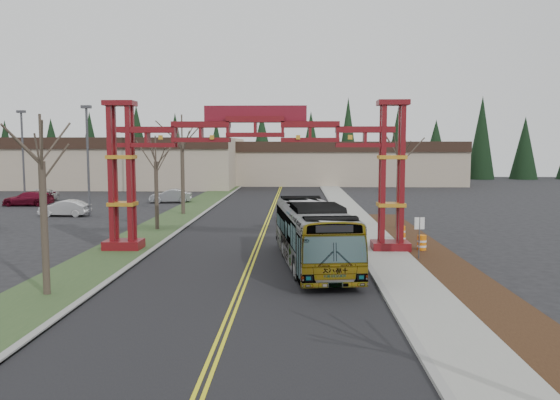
{
  "coord_description": "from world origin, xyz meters",
  "views": [
    {
      "loc": [
        2.42,
        -14.16,
        6.21
      ],
      "look_at": [
        1.61,
        12.63,
        3.58
      ],
      "focal_mm": 35.0,
      "sensor_mm": 36.0,
      "label": 1
    }
  ],
  "objects_px": {
    "gateway_arch": "(256,151)",
    "street_sign": "(419,230)",
    "bare_tree_median_near": "(42,163)",
    "light_pole_mid": "(23,150)",
    "parked_car_far_b": "(40,196)",
    "bare_tree_median_far": "(182,141)",
    "barrel_mid": "(401,241)",
    "parked_car_near_b": "(65,208)",
    "transit_bus": "(313,234)",
    "parked_car_far_a": "(171,196)",
    "light_pole_near": "(88,152)",
    "bare_tree_right_far": "(399,154)",
    "barrel_north": "(401,234)",
    "silver_sedan": "(295,213)",
    "parked_car_mid_a": "(28,199)",
    "light_pole_far": "(127,156)",
    "retail_building_west": "(93,162)",
    "bare_tree_median_mid": "(156,162)",
    "retail_building_east": "(341,162)",
    "barrel_south": "(422,244)"
  },
  "relations": [
    {
      "from": "gateway_arch",
      "to": "street_sign",
      "type": "distance_m",
      "value": 10.39
    },
    {
      "from": "bare_tree_median_near",
      "to": "light_pole_mid",
      "type": "height_order",
      "value": "light_pole_mid"
    },
    {
      "from": "parked_car_far_b",
      "to": "bare_tree_median_far",
      "type": "relative_size",
      "value": 0.58
    },
    {
      "from": "barrel_mid",
      "to": "parked_car_near_b",
      "type": "bearing_deg",
      "value": 151.65
    },
    {
      "from": "transit_bus",
      "to": "parked_car_far_b",
      "type": "distance_m",
      "value": 43.62
    },
    {
      "from": "parked_car_far_a",
      "to": "light_pole_near",
      "type": "height_order",
      "value": "light_pole_near"
    },
    {
      "from": "parked_car_far_a",
      "to": "bare_tree_right_far",
      "type": "bearing_deg",
      "value": 40.68
    },
    {
      "from": "barrel_north",
      "to": "street_sign",
      "type": "bearing_deg",
      "value": -91.58
    },
    {
      "from": "parked_car_near_b",
      "to": "parked_car_far_b",
      "type": "bearing_deg",
      "value": -143.02
    },
    {
      "from": "silver_sedan",
      "to": "light_pole_mid",
      "type": "height_order",
      "value": "light_pole_mid"
    },
    {
      "from": "gateway_arch",
      "to": "bare_tree_right_far",
      "type": "relative_size",
      "value": 2.33
    },
    {
      "from": "parked_car_mid_a",
      "to": "light_pole_far",
      "type": "distance_m",
      "value": 18.83
    },
    {
      "from": "light_pole_near",
      "to": "barrel_north",
      "type": "height_order",
      "value": "light_pole_near"
    },
    {
      "from": "parked_car_far_b",
      "to": "barrel_north",
      "type": "distance_m",
      "value": 43.32
    },
    {
      "from": "retail_building_west",
      "to": "parked_car_far_a",
      "type": "bearing_deg",
      "value": -54.92
    },
    {
      "from": "gateway_arch",
      "to": "light_pole_near",
      "type": "bearing_deg",
      "value": 135.42
    },
    {
      "from": "bare_tree_median_far",
      "to": "barrel_mid",
      "type": "distance_m",
      "value": 24.25
    },
    {
      "from": "parked_car_far_b",
      "to": "light_pole_mid",
      "type": "distance_m",
      "value": 5.49
    },
    {
      "from": "parked_car_mid_a",
      "to": "bare_tree_median_mid",
      "type": "distance_m",
      "value": 24.56
    },
    {
      "from": "gateway_arch",
      "to": "bare_tree_median_near",
      "type": "xyz_separation_m",
      "value": [
        -8.0,
        -10.17,
        -0.42
      ]
    },
    {
      "from": "transit_bus",
      "to": "parked_car_mid_a",
      "type": "relative_size",
      "value": 2.3
    },
    {
      "from": "retail_building_east",
      "to": "bare_tree_right_far",
      "type": "xyz_separation_m",
      "value": [
        0.0,
        -53.45,
        2.19
      ]
    },
    {
      "from": "silver_sedan",
      "to": "parked_car_far_b",
      "type": "bearing_deg",
      "value": 154.69
    },
    {
      "from": "parked_car_mid_a",
      "to": "barrel_mid",
      "type": "distance_m",
      "value": 41.73
    },
    {
      "from": "retail_building_west",
      "to": "transit_bus",
      "type": "bearing_deg",
      "value": -60.13
    },
    {
      "from": "gateway_arch",
      "to": "bare_tree_right_far",
      "type": "distance_m",
      "value": 13.13
    },
    {
      "from": "retail_building_east",
      "to": "barrel_north",
      "type": "height_order",
      "value": "retail_building_east"
    },
    {
      "from": "bare_tree_median_near",
      "to": "barrel_south",
      "type": "distance_m",
      "value": 21.1
    },
    {
      "from": "gateway_arch",
      "to": "retail_building_east",
      "type": "xyz_separation_m",
      "value": [
        10.0,
        61.95,
        -2.47
      ]
    },
    {
      "from": "light_pole_near",
      "to": "light_pole_mid",
      "type": "xyz_separation_m",
      "value": [
        -11.01,
        10.14,
        0.15
      ]
    },
    {
      "from": "silver_sedan",
      "to": "bare_tree_median_near",
      "type": "height_order",
      "value": "bare_tree_median_near"
    },
    {
      "from": "bare_tree_median_far",
      "to": "parked_car_far_a",
      "type": "bearing_deg",
      "value": 108.94
    },
    {
      "from": "transit_bus",
      "to": "bare_tree_median_far",
      "type": "xyz_separation_m",
      "value": [
        -11.28,
        21.33,
        5.09
      ]
    },
    {
      "from": "bare_tree_median_mid",
      "to": "street_sign",
      "type": "xyz_separation_m",
      "value": [
        17.11,
        -10.54,
        -3.36
      ]
    },
    {
      "from": "transit_bus",
      "to": "light_pole_near",
      "type": "distance_m",
      "value": 28.14
    },
    {
      "from": "transit_bus",
      "to": "parked_car_near_b",
      "type": "distance_m",
      "value": 29.29
    },
    {
      "from": "gateway_arch",
      "to": "parked_car_far_a",
      "type": "xyz_separation_m",
      "value": [
        -11.56,
        27.7,
        -5.22
      ]
    },
    {
      "from": "bare_tree_median_mid",
      "to": "bare_tree_right_far",
      "type": "relative_size",
      "value": 0.9
    },
    {
      "from": "bare_tree_median_far",
      "to": "light_pole_mid",
      "type": "bearing_deg",
      "value": 155.5
    },
    {
      "from": "retail_building_east",
      "to": "bare_tree_median_mid",
      "type": "bearing_deg",
      "value": -108.42
    },
    {
      "from": "gateway_arch",
      "to": "barrel_north",
      "type": "relative_size",
      "value": 17.41
    },
    {
      "from": "silver_sedan",
      "to": "barrel_north",
      "type": "relative_size",
      "value": 4.25
    },
    {
      "from": "street_sign",
      "to": "barrel_mid",
      "type": "xyz_separation_m",
      "value": [
        -0.25,
        3.69,
        -1.24
      ]
    },
    {
      "from": "parked_car_far_b",
      "to": "street_sign",
      "type": "xyz_separation_m",
      "value": [
        35.52,
        -30.56,
        0.98
      ]
    },
    {
      "from": "retail_building_east",
      "to": "parked_car_mid_a",
      "type": "xyz_separation_m",
      "value": [
        -35.89,
        -37.77,
        -2.76
      ]
    },
    {
      "from": "barrel_mid",
      "to": "barrel_north",
      "type": "relative_size",
      "value": 0.91
    },
    {
      "from": "parked_car_near_b",
      "to": "street_sign",
      "type": "xyz_separation_m",
      "value": [
        27.45,
        -18.36,
        1.0
      ]
    },
    {
      "from": "light_pole_near",
      "to": "bare_tree_median_near",
      "type": "bearing_deg",
      "value": -72.62
    },
    {
      "from": "retail_building_west",
      "to": "light_pole_mid",
      "type": "bearing_deg",
      "value": -84.22
    },
    {
      "from": "retail_building_east",
      "to": "barrel_south",
      "type": "relative_size",
      "value": 37.85
    }
  ]
}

